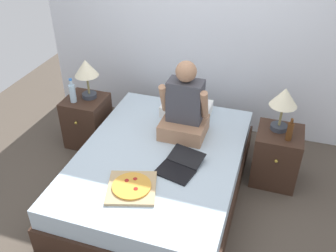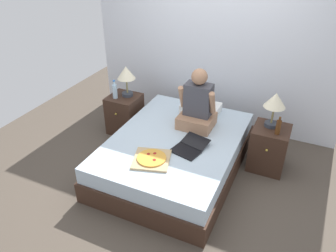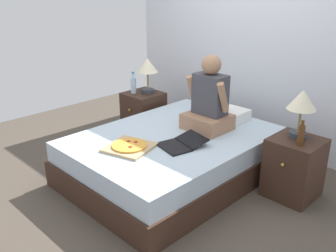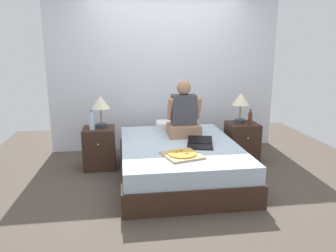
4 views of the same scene
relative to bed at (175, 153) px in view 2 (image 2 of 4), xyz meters
name	(u,v)px [view 2 (image 2 of 4)]	position (x,y,z in m)	size (l,w,h in m)	color
ground_plane	(175,168)	(0.00, 0.00, -0.23)	(5.77, 5.77, 0.00)	#4C4238
wall_back	(215,44)	(0.00, 1.40, 1.02)	(3.77, 0.12, 2.50)	silver
bed	(175,153)	(0.00, 0.00, 0.00)	(1.53, 2.08, 0.47)	#382319
nightstand_left	(125,114)	(-1.06, 0.53, 0.06)	(0.44, 0.47, 0.58)	#382319
lamp_on_left_nightstand	(126,75)	(-1.02, 0.58, 0.68)	(0.26, 0.26, 0.45)	#333842
water_bottle	(115,91)	(-1.14, 0.44, 0.46)	(0.07, 0.07, 0.28)	silver
nightstand_right	(269,148)	(1.06, 0.53, 0.06)	(0.44, 0.47, 0.58)	#382319
lamp_on_right_nightstand	(275,103)	(1.03, 0.58, 0.68)	(0.26, 0.26, 0.45)	#333842
beer_bottle	(278,127)	(1.13, 0.43, 0.45)	(0.06, 0.06, 0.23)	#512D14
pillow	(201,108)	(0.05, 0.76, 0.30)	(0.52, 0.34, 0.12)	white
person_seated	(198,106)	(0.13, 0.39, 0.52)	(0.47, 0.40, 0.78)	#A37556
laptop	(189,148)	(0.24, -0.16, 0.26)	(0.40, 0.48, 0.07)	black
pizza_box	(152,159)	(-0.06, -0.53, 0.26)	(0.50, 0.50, 0.05)	tan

